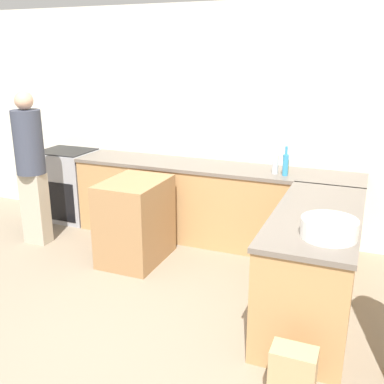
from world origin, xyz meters
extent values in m
plane|color=gray|center=(0.00, 0.00, 0.00)|extent=(14.00, 14.00, 0.00)
cube|color=silver|center=(0.00, 2.46, 1.35)|extent=(8.00, 0.06, 2.70)
cube|color=tan|center=(0.00, 2.13, 0.44)|extent=(3.32, 0.61, 0.88)
cube|color=#6B6056|center=(0.00, 2.13, 0.90)|extent=(3.35, 0.64, 0.04)
cube|color=tan|center=(1.33, 0.96, 0.44)|extent=(0.66, 1.73, 0.88)
cube|color=#6B6056|center=(1.33, 0.96, 0.90)|extent=(0.69, 1.76, 0.04)
cube|color=#99999E|center=(-2.04, 2.13, 0.46)|extent=(0.72, 0.61, 0.92)
cube|color=black|center=(-2.04, 1.82, 0.32)|extent=(0.60, 0.01, 0.51)
cube|color=black|center=(-2.04, 2.13, 0.92)|extent=(0.66, 0.56, 0.01)
cube|color=#997047|center=(-0.57, 1.32, 0.44)|extent=(0.59, 0.79, 0.89)
cylinder|color=white|center=(1.46, 0.46, 0.98)|extent=(0.39, 0.39, 0.14)
cylinder|color=#475B1E|center=(0.84, 2.10, 0.99)|extent=(0.06, 0.06, 0.15)
cylinder|color=#475B1E|center=(0.84, 2.10, 1.10)|extent=(0.03, 0.03, 0.06)
cylinder|color=#338CBF|center=(0.86, 2.00, 1.03)|extent=(0.06, 0.06, 0.23)
cylinder|color=#338CBF|center=(0.86, 2.00, 1.19)|extent=(0.03, 0.03, 0.09)
cylinder|color=silver|center=(0.74, 2.04, 1.02)|extent=(0.07, 0.07, 0.21)
cylinder|color=silver|center=(0.74, 2.04, 1.16)|extent=(0.03, 0.03, 0.08)
cube|color=#ADA38E|center=(-1.88, 1.28, 0.42)|extent=(0.29, 0.18, 0.84)
cylinder|color=#383D4C|center=(-1.88, 1.28, 1.20)|extent=(0.32, 0.32, 0.71)
sphere|color=tan|center=(-1.88, 1.28, 1.66)|extent=(0.20, 0.20, 0.20)
cube|color=tan|center=(1.38, -0.19, 0.21)|extent=(0.28, 0.18, 0.41)
camera|label=1|loc=(1.68, -2.59, 2.15)|focal=42.00mm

